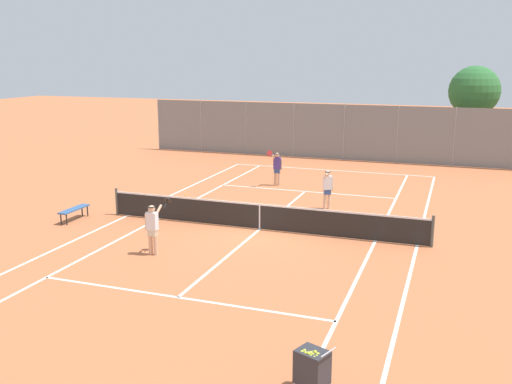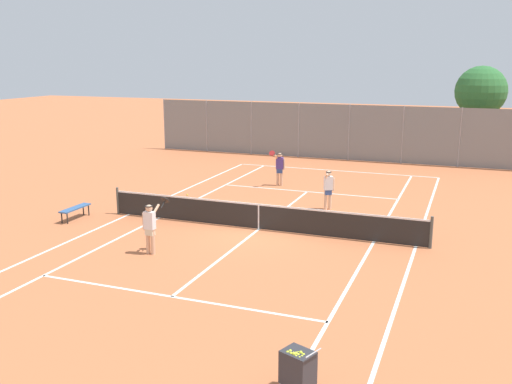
% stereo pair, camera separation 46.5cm
% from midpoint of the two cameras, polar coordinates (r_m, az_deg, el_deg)
% --- Properties ---
extents(ground_plane, '(120.00, 120.00, 0.00)m').
position_cam_midpoint_polar(ground_plane, '(20.60, -0.28, -3.75)').
color(ground_plane, '#BC663D').
extents(court_line_markings, '(11.10, 23.90, 0.01)m').
position_cam_midpoint_polar(court_line_markings, '(20.60, -0.28, -3.74)').
color(court_line_markings, silver).
rests_on(court_line_markings, ground).
extents(tennis_net, '(12.00, 0.10, 1.07)m').
position_cam_midpoint_polar(tennis_net, '(20.46, -0.28, -2.39)').
color(tennis_net, '#474C47').
rests_on(tennis_net, ground).
extents(ball_cart, '(0.75, 0.66, 0.96)m').
position_cam_midpoint_polar(ball_cart, '(10.87, 4.36, -17.05)').
color(ball_cart, '#2D2D33').
rests_on(ball_cart, ground).
extents(player_near_side, '(0.69, 0.73, 1.77)m').
position_cam_midpoint_polar(player_near_side, '(18.07, -11.02, -3.37)').
color(player_near_side, '#D8A884').
rests_on(player_near_side, ground).
extents(player_far_left, '(0.62, 0.77, 1.77)m').
position_cam_midpoint_polar(player_far_left, '(27.52, 1.63, 2.55)').
color(player_far_left, '#D8A884').
rests_on(player_far_left, ground).
extents(player_far_right, '(0.43, 0.57, 1.60)m').
position_cam_midpoint_polar(player_far_right, '(23.30, 6.59, 0.48)').
color(player_far_right, beige).
rests_on(player_far_right, ground).
extents(loose_tennis_ball_0, '(0.07, 0.07, 0.07)m').
position_cam_midpoint_polar(loose_tennis_ball_0, '(25.80, -7.59, -0.31)').
color(loose_tennis_ball_0, '#D1DB33').
rests_on(loose_tennis_ball_0, ground).
extents(loose_tennis_ball_1, '(0.07, 0.07, 0.07)m').
position_cam_midpoint_polar(loose_tennis_ball_1, '(21.74, -1.72, -2.75)').
color(loose_tennis_ball_1, '#D1DB33').
rests_on(loose_tennis_ball_1, ground).
extents(courtside_bench, '(0.36, 1.50, 0.47)m').
position_cam_midpoint_polar(courtside_bench, '(22.77, -18.28, -1.71)').
color(courtside_bench, '#33598C').
rests_on(courtside_bench, ground).
extents(back_fence, '(25.30, 0.08, 3.37)m').
position_cam_midpoint_polar(back_fence, '(34.89, 8.41, 5.93)').
color(back_fence, gray).
rests_on(back_fence, ground).
extents(tree_behind_left, '(2.97, 2.97, 5.62)m').
position_cam_midpoint_polar(tree_behind_left, '(36.52, 20.55, 9.32)').
color(tree_behind_left, brown).
rests_on(tree_behind_left, ground).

